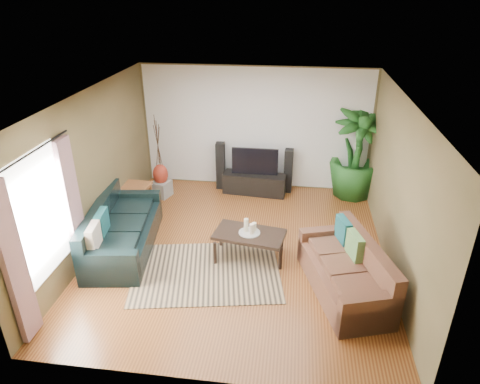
% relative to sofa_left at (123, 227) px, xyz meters
% --- Properties ---
extents(floor, '(5.50, 5.50, 0.00)m').
position_rel_sofa_left_xyz_m(floor, '(1.99, 0.17, -0.42)').
color(floor, brown).
rests_on(floor, ground).
extents(ceiling, '(5.50, 5.50, 0.00)m').
position_rel_sofa_left_xyz_m(ceiling, '(1.99, 0.17, 2.28)').
color(ceiling, white).
rests_on(ceiling, ground).
extents(wall_back, '(5.00, 0.00, 5.00)m').
position_rel_sofa_left_xyz_m(wall_back, '(1.99, 2.92, 0.93)').
color(wall_back, brown).
rests_on(wall_back, ground).
extents(wall_front, '(5.00, 0.00, 5.00)m').
position_rel_sofa_left_xyz_m(wall_front, '(1.99, -2.58, 0.93)').
color(wall_front, brown).
rests_on(wall_front, ground).
extents(wall_left, '(0.00, 5.50, 5.50)m').
position_rel_sofa_left_xyz_m(wall_left, '(-0.51, 0.17, 0.92)').
color(wall_left, brown).
rests_on(wall_left, ground).
extents(wall_right, '(0.00, 5.50, 5.50)m').
position_rel_sofa_left_xyz_m(wall_right, '(4.49, 0.17, 0.92)').
color(wall_right, brown).
rests_on(wall_right, ground).
extents(backwall_panel, '(4.90, 0.00, 4.90)m').
position_rel_sofa_left_xyz_m(backwall_panel, '(1.99, 2.91, 0.93)').
color(backwall_panel, white).
rests_on(backwall_panel, ground).
extents(window_pane, '(0.00, 1.80, 1.80)m').
position_rel_sofa_left_xyz_m(window_pane, '(-0.49, -1.43, 0.97)').
color(window_pane, white).
rests_on(window_pane, ground).
extents(curtain_near, '(0.08, 0.35, 2.20)m').
position_rel_sofa_left_xyz_m(curtain_near, '(-0.44, -2.18, 0.72)').
color(curtain_near, gray).
rests_on(curtain_near, ground).
extents(curtain_far, '(0.08, 0.35, 2.20)m').
position_rel_sofa_left_xyz_m(curtain_far, '(-0.44, -0.68, 0.72)').
color(curtain_far, gray).
rests_on(curtain_far, ground).
extents(curtain_rod, '(0.03, 1.90, 0.03)m').
position_rel_sofa_left_xyz_m(curtain_rod, '(-0.44, -1.43, 1.87)').
color(curtain_rod, black).
rests_on(curtain_rod, ground).
extents(sofa_left, '(1.25, 2.33, 0.85)m').
position_rel_sofa_left_xyz_m(sofa_left, '(0.00, 0.00, 0.00)').
color(sofa_left, black).
rests_on(sofa_left, floor).
extents(sofa_right, '(1.37, 2.05, 0.85)m').
position_rel_sofa_left_xyz_m(sofa_right, '(3.70, -0.70, 0.00)').
color(sofa_right, brown).
rests_on(sofa_right, floor).
extents(area_rug, '(2.62, 2.06, 0.01)m').
position_rel_sofa_left_xyz_m(area_rug, '(1.56, -0.51, -0.42)').
color(area_rug, tan).
rests_on(area_rug, floor).
extents(coffee_table, '(1.25, 0.82, 0.47)m').
position_rel_sofa_left_xyz_m(coffee_table, '(2.20, 0.02, -0.19)').
color(coffee_table, black).
rests_on(coffee_table, floor).
extents(candle_tray, '(0.36, 0.36, 0.02)m').
position_rel_sofa_left_xyz_m(candle_tray, '(2.20, 0.02, 0.06)').
color(candle_tray, '#989892').
rests_on(candle_tray, coffee_table).
extents(candle_tall, '(0.07, 0.07, 0.23)m').
position_rel_sofa_left_xyz_m(candle_tall, '(2.14, 0.05, 0.18)').
color(candle_tall, '#EDE5C8').
rests_on(candle_tall, candle_tray).
extents(candle_mid, '(0.07, 0.07, 0.18)m').
position_rel_sofa_left_xyz_m(candle_mid, '(2.24, -0.02, 0.15)').
color(candle_mid, '#F1E2CC').
rests_on(candle_mid, candle_tray).
extents(candle_short, '(0.07, 0.07, 0.15)m').
position_rel_sofa_left_xyz_m(candle_short, '(2.27, 0.08, 0.14)').
color(candle_short, '#F1EACB').
rests_on(candle_short, candle_tray).
extents(tv_stand, '(1.40, 0.53, 0.46)m').
position_rel_sofa_left_xyz_m(tv_stand, '(2.04, 2.48, -0.20)').
color(tv_stand, black).
rests_on(tv_stand, floor).
extents(television, '(1.00, 0.05, 0.59)m').
position_rel_sofa_left_xyz_m(television, '(2.04, 2.50, 0.33)').
color(television, black).
rests_on(television, tv_stand).
extents(speaker_left, '(0.20, 0.22, 1.07)m').
position_rel_sofa_left_xyz_m(speaker_left, '(1.25, 2.67, 0.11)').
color(speaker_left, black).
rests_on(speaker_left, floor).
extents(speaker_right, '(0.19, 0.21, 1.00)m').
position_rel_sofa_left_xyz_m(speaker_right, '(2.76, 2.67, 0.07)').
color(speaker_right, black).
rests_on(speaker_right, floor).
extents(potted_plant, '(1.35, 1.35, 1.94)m').
position_rel_sofa_left_xyz_m(potted_plant, '(4.16, 2.67, 0.55)').
color(potted_plant, '#1B4F1A').
rests_on(potted_plant, floor).
extents(plant_pot, '(0.36, 0.36, 0.28)m').
position_rel_sofa_left_xyz_m(plant_pot, '(4.16, 2.67, -0.29)').
color(plant_pot, black).
rests_on(plant_pot, floor).
extents(pedestal, '(0.45, 0.45, 0.35)m').
position_rel_sofa_left_xyz_m(pedestal, '(0.04, 2.07, -0.25)').
color(pedestal, gray).
rests_on(pedestal, floor).
extents(vase, '(0.32, 0.32, 0.45)m').
position_rel_sofa_left_xyz_m(vase, '(0.04, 2.07, 0.09)').
color(vase, maroon).
rests_on(vase, pedestal).
extents(side_table, '(0.57, 0.57, 0.57)m').
position_rel_sofa_left_xyz_m(side_table, '(-0.26, 1.34, -0.14)').
color(side_table, brown).
rests_on(side_table, floor).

